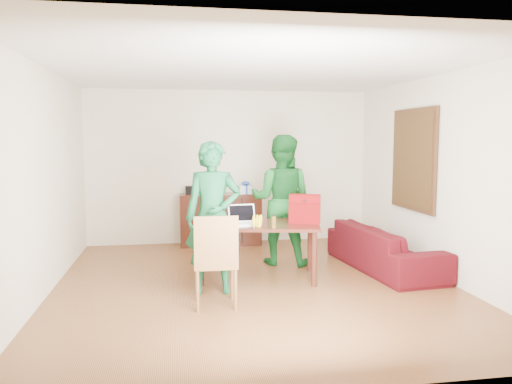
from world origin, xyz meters
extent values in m
cube|color=#4A2A12|center=(0.00, 0.00, -0.05)|extent=(5.00, 5.50, 0.10)
cube|color=white|center=(0.00, 0.00, 2.75)|extent=(5.00, 5.50, 0.10)
cube|color=beige|center=(0.00, 2.80, 1.35)|extent=(5.00, 0.10, 2.70)
cube|color=beige|center=(0.00, -2.80, 1.35)|extent=(5.00, 0.10, 2.70)
cube|color=beige|center=(-2.55, 0.00, 1.35)|extent=(0.10, 5.50, 2.70)
cube|color=beige|center=(2.55, 0.00, 1.35)|extent=(0.10, 5.50, 2.70)
cube|color=#3F2614|center=(2.46, 0.70, 1.55)|extent=(0.04, 1.28, 1.48)
cube|color=#492616|center=(2.43, 0.70, 1.55)|extent=(0.01, 1.18, 1.36)
cube|color=black|center=(-0.20, 2.51, 0.45)|extent=(1.40, 0.45, 0.90)
cube|color=black|center=(-0.70, 2.51, 0.97)|extent=(0.20, 0.14, 0.14)
cube|color=#AFB0B9|center=(0.25, 2.51, 0.97)|extent=(0.24, 0.22, 0.14)
ellipsoid|color=#174299|center=(0.25, 2.51, 1.08)|extent=(0.14, 0.14, 0.07)
cube|color=black|center=(0.10, 0.32, 0.72)|extent=(1.73, 1.18, 0.04)
cylinder|color=black|center=(-0.67, 0.10, 0.35)|extent=(0.07, 0.07, 0.70)
cylinder|color=black|center=(0.73, -0.18, 0.35)|extent=(0.07, 0.07, 0.70)
cylinder|color=black|center=(-0.52, 0.82, 0.35)|extent=(0.07, 0.07, 0.70)
cylinder|color=black|center=(0.87, 0.54, 0.35)|extent=(0.07, 0.07, 0.70)
cube|color=brown|center=(-0.56, -0.70, 0.48)|extent=(0.48, 0.46, 0.05)
cube|color=brown|center=(-0.56, -0.90, 0.77)|extent=(0.47, 0.04, 0.54)
imported|color=#12522D|center=(-0.54, -0.18, 0.91)|extent=(0.70, 0.49, 1.83)
imported|color=#12541D|center=(0.57, 1.05, 0.96)|extent=(1.14, 1.02, 1.91)
cube|color=white|center=(-0.10, 0.22, 0.75)|extent=(0.39, 0.29, 0.02)
cube|color=black|center=(-0.10, 0.22, 0.88)|extent=(0.37, 0.13, 0.23)
cylinder|color=brown|center=(0.23, -0.07, 0.83)|extent=(0.06, 0.06, 0.17)
cube|color=#6D0707|center=(0.71, 0.24, 0.89)|extent=(0.46, 0.35, 0.30)
imported|color=#390707|center=(1.95, 0.48, 0.31)|extent=(1.05, 2.19, 0.62)
camera|label=1|loc=(-1.00, -6.10, 1.85)|focal=35.00mm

